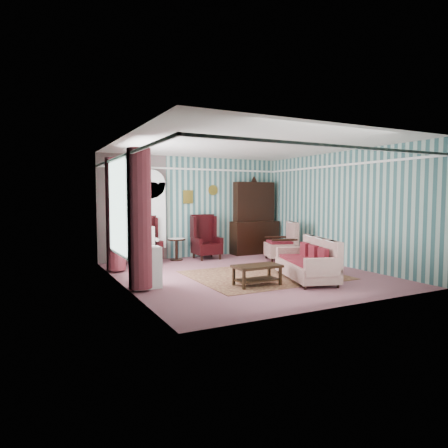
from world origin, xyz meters
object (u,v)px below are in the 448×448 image
nest_table (307,251)px  dresser_hutch (255,215)px  round_side_table (177,249)px  plant_stand (146,268)px  floral_armchair (281,244)px  coffee_table (257,275)px  bookcase (151,220)px  seated_woman (146,241)px  wingback_left (146,240)px  wingback_right (207,237)px  sofa (306,257)px

nest_table → dresser_hutch: bearing=107.4°
round_side_table → plant_stand: (-1.70, -2.90, 0.10)m
floral_armchair → coffee_table: 3.34m
bookcase → seated_woman: bookcase is taller
dresser_hutch → wingback_left: (-3.50, -0.27, -0.55)m
wingback_right → coffee_table: bearing=-98.6°
plant_stand → dresser_hutch: bearing=35.1°
wingback_right → round_side_table: size_ratio=2.08×
bookcase → plant_stand: 3.39m
coffee_table → seated_woman: bearing=108.9°
wingback_right → coffee_table: wingback_right is taller
nest_table → plant_stand: plant_stand is taller
bookcase → round_side_table: size_ratio=3.73×
nest_table → wingback_right: bearing=146.3°
nest_table → floral_armchair: size_ratio=0.61×
bookcase → wingback_left: bookcase is taller
wingback_left → floral_armchair: bearing=-17.7°
round_side_table → plant_stand: plant_stand is taller
wingback_right → dresser_hutch: bearing=8.8°
seated_woman → plant_stand: (-0.80, -2.75, -0.19)m
seated_woman → bookcase: bearing=57.3°
plant_stand → wingback_left: bearing=73.8°
dresser_hutch → wingback_left: 3.55m
bookcase → wingback_right: 1.63m
round_side_table → coffee_table: 3.71m
bookcase → floral_armchair: (3.25, -1.51, -0.68)m
bookcase → floral_armchair: size_ratio=2.54×
bookcase → plant_stand: (-1.05, -3.14, -0.72)m
nest_table → coffee_table: 3.48m
bookcase → nest_table: (3.82, -1.94, -0.85)m
sofa → coffee_table: (-1.19, 0.04, -0.28)m
bookcase → round_side_table: (0.65, -0.24, -0.82)m
wingback_right → sofa: (0.66, -3.58, -0.14)m
nest_table → sofa: bearing=-129.2°
floral_armchair → sofa: bearing=175.3°
wingback_left → floral_armchair: 3.68m
wingback_left → wingback_right: bearing=0.0°
seated_woman → round_side_table: size_ratio=1.97×
wingback_left → seated_woman: 0.04m
nest_table → sofa: 2.64m
sofa → coffee_table: 1.23m
wingback_left → plant_stand: size_ratio=1.56×
plant_stand → floral_armchair: (4.30, 1.63, 0.04)m
nest_table → plant_stand: 5.02m
bookcase → seated_woman: bearing=-122.7°
seated_woman → dresser_hutch: bearing=4.4°
dresser_hutch → nest_table: (0.57, -1.82, -0.91)m
seated_woman → nest_table: bearing=-20.8°
wingback_right → sofa: bearing=-79.6°
dresser_hutch → wingback_right: size_ratio=1.89×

